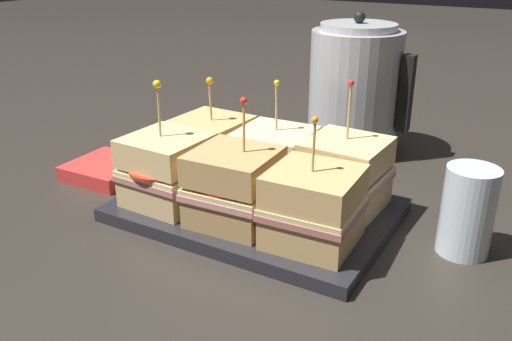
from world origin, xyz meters
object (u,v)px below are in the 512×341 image
sandwich_back_center (275,161)px  drinking_glass (468,211)px  sandwich_front_center (235,187)px  napkin_stack (109,168)px  sandwich_front_right (313,207)px  kettle_steel (355,91)px  sandwich_back_left (212,147)px  serving_platter (256,210)px  sandwich_back_right (345,174)px  sandwich_front_left (167,170)px

sandwich_back_center → drinking_glass: size_ratio=1.47×
sandwich_front_center → napkin_stack: bearing=168.0°
sandwich_front_right → kettle_steel: size_ratio=0.63×
napkin_stack → sandwich_back_left: bearing=16.4°
serving_platter → sandwich_back_right: (0.11, 0.05, 0.06)m
sandwich_front_center → sandwich_front_right: size_ratio=1.05×
serving_platter → sandwich_front_right: (0.11, -0.05, 0.06)m
sandwich_front_left → kettle_steel: kettle_steel is taller
sandwich_front_right → sandwich_back_left: 0.25m
sandwich_back_right → kettle_steel: size_ratio=0.70×
sandwich_back_right → napkin_stack: bearing=-172.8°
sandwich_front_left → sandwich_back_center: (0.11, 0.11, -0.00)m
sandwich_back_center → sandwich_back_right: (0.11, 0.00, 0.00)m
sandwich_back_left → kettle_steel: (0.13, 0.26, 0.05)m
serving_platter → sandwich_front_left: 0.14m
sandwich_front_right → sandwich_back_center: size_ratio=0.96×
serving_platter → sandwich_front_center: sandwich_front_center is taller
serving_platter → drinking_glass: 0.28m
kettle_steel → serving_platter: bearing=-93.9°
sandwich_back_left → drinking_glass: 0.38m
drinking_glass → sandwich_back_center: bearing=178.1°
sandwich_front_left → napkin_stack: bearing=161.1°
drinking_glass → sandwich_back_left: bearing=178.3°
sandwich_front_right → napkin_stack: size_ratio=1.37×
sandwich_back_right → sandwich_front_right: bearing=-88.6°
sandwich_front_right → drinking_glass: sandwich_front_right is taller
sandwich_front_right → sandwich_back_center: (-0.11, 0.11, 0.00)m
sandwich_front_center → sandwich_front_right: sandwich_front_center is taller
serving_platter → kettle_steel: bearing=86.1°
sandwich_front_right → sandwich_back_center: bearing=135.7°
sandwich_front_center → sandwich_front_right: bearing=0.9°
sandwich_front_right → serving_platter: bearing=154.0°
serving_platter → kettle_steel: 0.33m
sandwich_back_right → kettle_steel: (-0.09, 0.26, 0.05)m
sandwich_front_right → sandwich_back_right: (-0.00, 0.11, 0.00)m
sandwich_front_center → kettle_steel: 0.37m
sandwich_front_left → sandwich_front_center: size_ratio=1.04×
sandwich_front_center → sandwich_back_right: sandwich_back_right is taller
sandwich_front_left → drinking_glass: bearing=14.6°
serving_platter → kettle_steel: (0.02, 0.31, 0.10)m
sandwich_front_left → sandwich_back_right: size_ratio=0.98×
sandwich_back_right → drinking_glass: size_ratio=1.57×
napkin_stack → drinking_glass: bearing=4.1°
kettle_steel → sandwich_back_right: bearing=-71.6°
sandwich_front_right → napkin_stack: bearing=171.5°
sandwich_front_center → sandwich_back_right: 0.15m
sandwich_front_left → drinking_glass: sandwich_front_left is taller
serving_platter → kettle_steel: kettle_steel is taller
sandwich_front_center → napkin_stack: (-0.28, 0.06, -0.05)m
sandwich_back_left → napkin_stack: 0.19m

